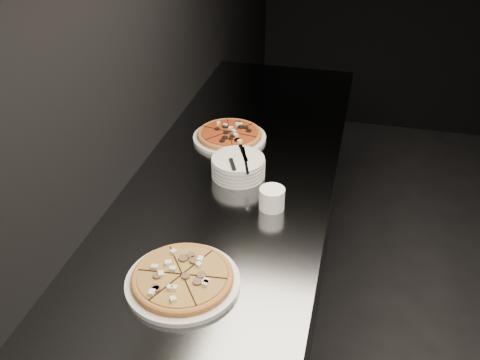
% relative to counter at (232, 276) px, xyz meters
% --- Properties ---
extents(wall_left, '(0.02, 5.00, 2.80)m').
position_rel_counter_xyz_m(wall_left, '(-0.37, 0.00, 0.94)').
color(wall_left, black).
rests_on(wall_left, floor).
extents(counter, '(0.74, 2.44, 0.92)m').
position_rel_counter_xyz_m(counter, '(0.00, 0.00, 0.00)').
color(counter, '#5C5F64').
rests_on(counter, floor).
extents(pizza_mushroom, '(0.33, 0.33, 0.04)m').
position_rel_counter_xyz_m(pizza_mushroom, '(-0.00, -0.54, 0.48)').
color(pizza_mushroom, silver).
rests_on(pizza_mushroom, counter).
extents(pizza_tomato, '(0.32, 0.32, 0.04)m').
position_rel_counter_xyz_m(pizza_tomato, '(-0.09, 0.33, 0.48)').
color(pizza_tomato, silver).
rests_on(pizza_tomato, counter).
extents(plate_stack, '(0.20, 0.20, 0.07)m').
position_rel_counter_xyz_m(plate_stack, '(0.01, 0.06, 0.50)').
color(plate_stack, silver).
rests_on(plate_stack, counter).
extents(cutlery, '(0.08, 0.21, 0.01)m').
position_rel_counter_xyz_m(cutlery, '(0.02, 0.04, 0.54)').
color(cutlery, silver).
rests_on(cutlery, plate_stack).
extents(ramekin, '(0.09, 0.09, 0.08)m').
position_rel_counter_xyz_m(ramekin, '(0.17, -0.12, 0.50)').
color(ramekin, white).
rests_on(ramekin, counter).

